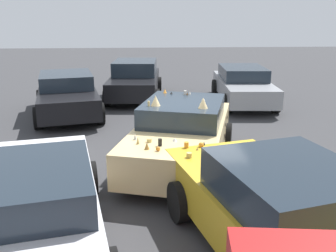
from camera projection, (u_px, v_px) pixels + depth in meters
ground_plane at (181, 163)px, 8.63m from camera, size 60.00×60.00×0.00m
art_car_decorated at (182, 133)px, 8.47m from camera, size 4.75×2.99×1.63m
parked_sedan_behind_right at (243, 85)px, 14.20m from camera, size 4.64×2.19×1.36m
parked_sedan_near_right at (32, 204)px, 5.37m from camera, size 4.85×2.73×1.36m
parked_sedan_row_back_far at (135, 80)px, 15.05m from camera, size 4.39×2.29×1.48m
parked_sedan_far_right at (279, 213)px, 5.03m from camera, size 4.72×2.83×1.50m
parked_sedan_behind_left at (67, 94)px, 12.49m from camera, size 4.54×2.73×1.39m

